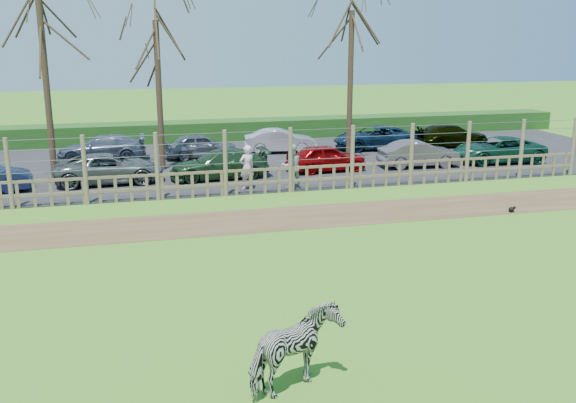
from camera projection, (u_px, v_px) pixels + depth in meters
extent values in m
plane|color=#6FA330|center=(275.00, 268.00, 16.61)|extent=(120.00, 120.00, 0.00)
cube|color=brown|center=(243.00, 221.00, 20.83)|extent=(34.00, 2.80, 0.01)
cube|color=#232326|center=(205.00, 163.00, 30.21)|extent=(44.00, 13.00, 0.04)
cube|color=#1E4716|center=(189.00, 131.00, 36.64)|extent=(46.00, 2.00, 1.10)
cube|color=brown|center=(226.00, 184.00, 24.01)|extent=(30.00, 0.06, 0.10)
cube|color=brown|center=(226.00, 171.00, 23.88)|extent=(30.00, 0.06, 0.10)
cylinder|color=brown|center=(9.00, 174.00, 22.01)|extent=(0.16, 0.16, 2.50)
cylinder|color=brown|center=(85.00, 170.00, 22.61)|extent=(0.16, 0.16, 2.50)
cylinder|color=brown|center=(157.00, 167.00, 23.21)|extent=(0.16, 0.16, 2.50)
cylinder|color=brown|center=(225.00, 163.00, 23.81)|extent=(0.16, 0.16, 2.50)
cylinder|color=brown|center=(290.00, 160.00, 24.41)|extent=(0.16, 0.16, 2.50)
cylinder|color=brown|center=(352.00, 157.00, 25.00)|extent=(0.16, 0.16, 2.50)
cylinder|color=brown|center=(411.00, 154.00, 25.60)|extent=(0.16, 0.16, 2.50)
cylinder|color=brown|center=(468.00, 152.00, 26.20)|extent=(0.16, 0.16, 2.50)
cylinder|color=brown|center=(522.00, 149.00, 26.80)|extent=(0.16, 0.16, 2.50)
cylinder|color=brown|center=(573.00, 147.00, 27.40)|extent=(0.16, 0.16, 2.50)
cylinder|color=gray|center=(225.00, 163.00, 23.81)|extent=(30.00, 0.02, 0.02)
cylinder|color=gray|center=(225.00, 153.00, 23.71)|extent=(30.00, 0.02, 0.02)
cylinder|color=gray|center=(225.00, 142.00, 23.61)|extent=(30.00, 0.02, 0.02)
cylinder|color=gray|center=(225.00, 133.00, 23.52)|extent=(30.00, 0.02, 0.02)
cylinder|color=#3D2B1E|center=(47.00, 89.00, 25.84)|extent=(0.26, 0.26, 7.50)
cylinder|color=#3D2B1E|center=(159.00, 97.00, 27.99)|extent=(0.26, 0.26, 6.50)
cylinder|color=#3D2B1E|center=(350.00, 87.00, 30.55)|extent=(0.26, 0.26, 7.00)
imported|color=gray|center=(295.00, 351.00, 10.74)|extent=(1.88, 1.54, 1.45)
imported|color=#EFB7D1|center=(247.00, 167.00, 24.83)|extent=(0.73, 0.60, 1.72)
imported|color=#B9BDB7|center=(291.00, 166.00, 25.05)|extent=(0.93, 0.77, 1.72)
sphere|color=black|center=(511.00, 210.00, 21.86)|extent=(0.19, 0.19, 0.19)
sphere|color=black|center=(515.00, 208.00, 21.87)|extent=(0.10, 0.10, 0.10)
imported|color=#565C5A|center=(109.00, 168.00, 25.95)|extent=(4.40, 2.18, 1.20)
imported|color=#234425|center=(219.00, 164.00, 26.82)|extent=(4.23, 1.93, 1.20)
imported|color=#8E0608|center=(326.00, 158.00, 28.23)|extent=(3.61, 1.66, 1.20)
imported|color=#635862|center=(419.00, 154.00, 29.15)|extent=(3.69, 1.42, 1.20)
imported|color=#12422F|center=(498.00, 150.00, 30.23)|extent=(4.43, 2.24, 1.20)
imported|color=#4D566C|center=(102.00, 148.00, 30.69)|extent=(4.19, 1.83, 1.20)
imported|color=#585C68|center=(201.00, 146.00, 31.28)|extent=(3.65, 1.77, 1.20)
imported|color=silver|center=(280.00, 141.00, 32.78)|extent=(3.77, 1.70, 1.20)
imported|color=#0F243F|center=(374.00, 138.00, 33.82)|extent=(4.38, 2.13, 1.20)
imported|color=black|center=(451.00, 135.00, 34.55)|extent=(4.15, 1.71, 1.20)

